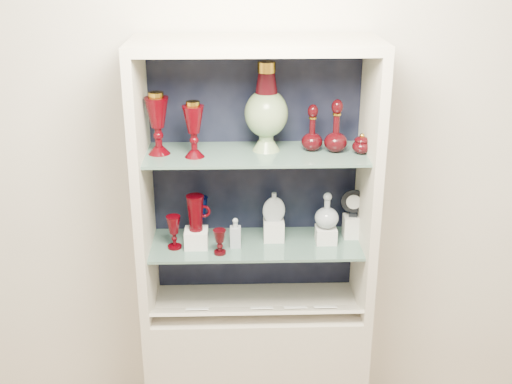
{
  "coord_description": "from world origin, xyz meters",
  "views": [
    {
      "loc": [
        -0.08,
        -1.01,
        2.3
      ],
      "look_at": [
        0.0,
        1.53,
        1.3
      ],
      "focal_mm": 45.0,
      "sensor_mm": 36.0,
      "label": 1
    }
  ],
  "objects_px": {
    "ruby_goblet_small": "(220,242)",
    "clear_round_decanter": "(327,211)",
    "ruby_goblet_tall": "(174,232)",
    "ruby_pitcher": "(195,213)",
    "enamel_urn": "(266,107)",
    "cobalt_goblet": "(199,217)",
    "pedestal_lamp_right": "(194,129)",
    "cameo_medallion": "(354,203)",
    "lidded_bowl": "(362,143)",
    "ruby_decanter_b": "(312,126)",
    "clear_square_bottle": "(235,232)",
    "flat_flask": "(274,206)",
    "pedestal_lamp_left": "(158,123)",
    "ruby_decanter_a": "(336,123)"
  },
  "relations": [
    {
      "from": "enamel_urn",
      "to": "lidded_bowl",
      "type": "bearing_deg",
      "value": -8.37
    },
    {
      "from": "flat_flask",
      "to": "cameo_medallion",
      "type": "xyz_separation_m",
      "value": [
        0.36,
        0.02,
        0.01
      ]
    },
    {
      "from": "pedestal_lamp_right",
      "to": "ruby_goblet_small",
      "type": "bearing_deg",
      "value": -30.09
    },
    {
      "from": "ruby_decanter_b",
      "to": "ruby_pitcher",
      "type": "height_order",
      "value": "ruby_decanter_b"
    },
    {
      "from": "enamel_urn",
      "to": "ruby_goblet_small",
      "type": "bearing_deg",
      "value": -146.12
    },
    {
      "from": "cobalt_goblet",
      "to": "clear_round_decanter",
      "type": "bearing_deg",
      "value": -7.87
    },
    {
      "from": "pedestal_lamp_left",
      "to": "ruby_goblet_tall",
      "type": "distance_m",
      "value": 0.48
    },
    {
      "from": "ruby_decanter_a",
      "to": "ruby_goblet_small",
      "type": "bearing_deg",
      "value": -168.02
    },
    {
      "from": "ruby_decanter_a",
      "to": "clear_square_bottle",
      "type": "xyz_separation_m",
      "value": [
        -0.42,
        -0.04,
        -0.48
      ]
    },
    {
      "from": "pedestal_lamp_right",
      "to": "cobalt_goblet",
      "type": "distance_m",
      "value": 0.46
    },
    {
      "from": "pedestal_lamp_right",
      "to": "cameo_medallion",
      "type": "xyz_separation_m",
      "value": [
        0.69,
        0.1,
        -0.37
      ]
    },
    {
      "from": "ruby_decanter_a",
      "to": "ruby_goblet_tall",
      "type": "xyz_separation_m",
      "value": [
        -0.69,
        -0.04,
        -0.47
      ]
    },
    {
      "from": "pedestal_lamp_right",
      "to": "cobalt_goblet",
      "type": "height_order",
      "value": "pedestal_lamp_right"
    },
    {
      "from": "lidded_bowl",
      "to": "flat_flask",
      "type": "relative_size",
      "value": 0.64
    },
    {
      "from": "lidded_bowl",
      "to": "clear_square_bottle",
      "type": "distance_m",
      "value": 0.66
    },
    {
      "from": "pedestal_lamp_right",
      "to": "lidded_bowl",
      "type": "height_order",
      "value": "pedestal_lamp_right"
    },
    {
      "from": "pedestal_lamp_right",
      "to": "lidded_bowl",
      "type": "relative_size",
      "value": 2.6
    },
    {
      "from": "enamel_urn",
      "to": "flat_flask",
      "type": "relative_size",
      "value": 2.68
    },
    {
      "from": "ruby_goblet_tall",
      "to": "flat_flask",
      "type": "distance_m",
      "value": 0.45
    },
    {
      "from": "ruby_goblet_small",
      "to": "flat_flask",
      "type": "height_order",
      "value": "flat_flask"
    },
    {
      "from": "enamel_urn",
      "to": "lidded_bowl",
      "type": "relative_size",
      "value": 4.19
    },
    {
      "from": "ruby_decanter_b",
      "to": "lidded_bowl",
      "type": "relative_size",
      "value": 2.36
    },
    {
      "from": "pedestal_lamp_right",
      "to": "enamel_urn",
      "type": "height_order",
      "value": "enamel_urn"
    },
    {
      "from": "ruby_decanter_a",
      "to": "cameo_medallion",
      "type": "distance_m",
      "value": 0.4
    },
    {
      "from": "lidded_bowl",
      "to": "pedestal_lamp_left",
      "type": "bearing_deg",
      "value": 178.38
    },
    {
      "from": "lidded_bowl",
      "to": "ruby_goblet_small",
      "type": "bearing_deg",
      "value": -172.63
    },
    {
      "from": "cobalt_goblet",
      "to": "flat_flask",
      "type": "xyz_separation_m",
      "value": [
        0.33,
        -0.04,
        0.07
      ]
    },
    {
      "from": "enamel_urn",
      "to": "clear_square_bottle",
      "type": "height_order",
      "value": "enamel_urn"
    },
    {
      "from": "cobalt_goblet",
      "to": "ruby_goblet_tall",
      "type": "distance_m",
      "value": 0.16
    },
    {
      "from": "lidded_bowl",
      "to": "pedestal_lamp_right",
      "type": "bearing_deg",
      "value": -178.24
    },
    {
      "from": "flat_flask",
      "to": "cameo_medallion",
      "type": "relative_size",
      "value": 1.08
    },
    {
      "from": "pedestal_lamp_right",
      "to": "enamel_urn",
      "type": "relative_size",
      "value": 0.62
    },
    {
      "from": "enamel_urn",
      "to": "ruby_decanter_a",
      "type": "bearing_deg",
      "value": -6.1
    },
    {
      "from": "ruby_decanter_b",
      "to": "cobalt_goblet",
      "type": "relative_size",
      "value": 1.11
    },
    {
      "from": "ruby_goblet_tall",
      "to": "ruby_pitcher",
      "type": "height_order",
      "value": "ruby_pitcher"
    },
    {
      "from": "pedestal_lamp_right",
      "to": "ruby_decanter_b",
      "type": "bearing_deg",
      "value": 8.0
    },
    {
      "from": "ruby_decanter_b",
      "to": "lidded_bowl",
      "type": "height_order",
      "value": "ruby_decanter_b"
    },
    {
      "from": "pedestal_lamp_right",
      "to": "ruby_goblet_small",
      "type": "height_order",
      "value": "pedestal_lamp_right"
    },
    {
      "from": "lidded_bowl",
      "to": "ruby_pitcher",
      "type": "height_order",
      "value": "lidded_bowl"
    },
    {
      "from": "enamel_urn",
      "to": "ruby_goblet_tall",
      "type": "distance_m",
      "value": 0.67
    },
    {
      "from": "ruby_goblet_tall",
      "to": "clear_square_bottle",
      "type": "distance_m",
      "value": 0.27
    },
    {
      "from": "ruby_decanter_b",
      "to": "clear_square_bottle",
      "type": "xyz_separation_m",
      "value": [
        -0.33,
        -0.06,
        -0.46
      ]
    },
    {
      "from": "ruby_goblet_small",
      "to": "clear_round_decanter",
      "type": "xyz_separation_m",
      "value": [
        0.47,
        0.1,
        0.09
      ]
    },
    {
      "from": "flat_flask",
      "to": "clear_round_decanter",
      "type": "xyz_separation_m",
      "value": [
        0.23,
        -0.03,
        -0.01
      ]
    },
    {
      "from": "pedestal_lamp_left",
      "to": "clear_square_bottle",
      "type": "bearing_deg",
      "value": -6.2
    },
    {
      "from": "ruby_decanter_a",
      "to": "ruby_decanter_b",
      "type": "xyz_separation_m",
      "value": [
        -0.1,
        0.02,
        -0.02
      ]
    },
    {
      "from": "ruby_pitcher",
      "to": "ruby_decanter_b",
      "type": "bearing_deg",
      "value": 10.57
    },
    {
      "from": "ruby_goblet_small",
      "to": "pedestal_lamp_right",
      "type": "bearing_deg",
      "value": 149.91
    },
    {
      "from": "enamel_urn",
      "to": "cobalt_goblet",
      "type": "relative_size",
      "value": 1.98
    },
    {
      "from": "pedestal_lamp_right",
      "to": "clear_round_decanter",
      "type": "distance_m",
      "value": 0.69
    }
  ]
}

